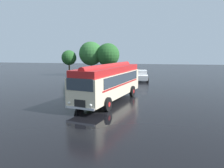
{
  "coord_description": "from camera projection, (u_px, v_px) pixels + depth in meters",
  "views": [
    {
      "loc": [
        4.71,
        -19.33,
        4.62
      ],
      "look_at": [
        0.8,
        1.56,
        1.4
      ],
      "focal_mm": 35.0,
      "sensor_mm": 36.0,
      "label": 1
    }
  ],
  "objects": [
    {
      "name": "tree_centre",
      "position": [
        109.0,
        55.0,
        40.17
      ],
      "size": [
        4.25,
        4.25,
        6.05
      ],
      "color": "#4C3823",
      "rests_on": "ground"
    },
    {
      "name": "tree_far_left",
      "position": [
        69.0,
        58.0,
        41.36
      ],
      "size": [
        2.82,
        2.82,
        4.78
      ],
      "color": "#4C3823",
      "rests_on": "ground"
    },
    {
      "name": "ground_plane",
      "position": [
        101.0,
        101.0,
        20.34
      ],
      "size": [
        120.0,
        120.0,
        0.0
      ],
      "primitive_type": "plane",
      "color": "black"
    },
    {
      "name": "car_mid_left",
      "position": [
        142.0,
        76.0,
        33.84
      ],
      "size": [
        2.18,
        4.31,
        1.66
      ],
      "color": "silver",
      "rests_on": "ground"
    },
    {
      "name": "vintage_bus",
      "position": [
        109.0,
        81.0,
        19.96
      ],
      "size": [
        4.72,
        10.38,
        3.49
      ],
      "color": "beige",
      "rests_on": "ground"
    },
    {
      "name": "tree_left_of_centre",
      "position": [
        90.0,
        54.0,
        41.32
      ],
      "size": [
        4.5,
        4.5,
        6.39
      ],
      "color": "#4C3823",
      "rests_on": "ground"
    },
    {
      "name": "car_near_left",
      "position": [
        123.0,
        75.0,
        34.64
      ],
      "size": [
        1.97,
        4.2,
        1.66
      ],
      "color": "#B7BABF",
      "rests_on": "ground"
    },
    {
      "name": "puddle_patch",
      "position": [
        90.0,
        120.0,
        14.65
      ],
      "size": [
        3.33,
        3.33,
        0.01
      ],
      "primitive_type": "cylinder",
      "color": "black",
      "rests_on": "ground"
    }
  ]
}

